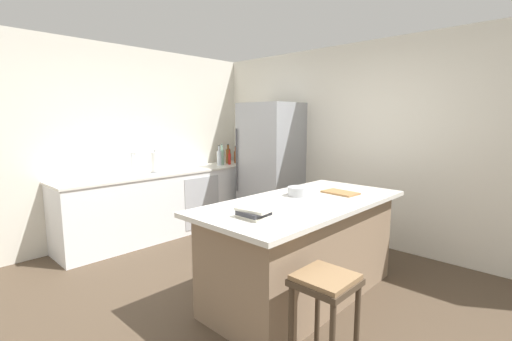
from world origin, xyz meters
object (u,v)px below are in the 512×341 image
at_px(hot_sauce_bottle, 229,158).
at_px(refrigerator, 271,166).
at_px(mixing_bowl, 298,191).
at_px(cutting_board, 340,193).
at_px(vinegar_bottle, 236,156).
at_px(whiskey_bottle, 228,156).
at_px(paper_towel_roll, 155,163).
at_px(gin_bottle, 222,156).
at_px(kitchen_island, 303,248).
at_px(cookbook_stack, 254,213).
at_px(soda_bottle, 219,158).
at_px(syrup_bottle, 239,156).
at_px(sink_faucet, 132,163).
at_px(bar_stool, 325,293).

bearing_deg(hot_sauce_bottle, refrigerator, 10.57).
xyz_separation_m(hot_sauce_bottle, mixing_bowl, (2.22, -1.13, -0.05)).
bearing_deg(cutting_board, vinegar_bottle, 159.37).
xyz_separation_m(whiskey_bottle, hot_sauce_bottle, (0.13, -0.09, -0.03)).
distance_m(paper_towel_roll, vinegar_bottle, 1.48).
height_order(paper_towel_roll, gin_bottle, gin_bottle).
xyz_separation_m(kitchen_island, hot_sauce_bottle, (-2.38, 1.25, 0.54)).
bearing_deg(cookbook_stack, hot_sauce_bottle, 141.20).
bearing_deg(gin_bottle, paper_towel_roll, -90.20).
xyz_separation_m(whiskey_bottle, cookbook_stack, (2.57, -2.05, -0.09)).
bearing_deg(vinegar_bottle, soda_bottle, -84.40).
bearing_deg(kitchen_island, whiskey_bottle, 151.96).
xyz_separation_m(kitchen_island, mixing_bowl, (-0.16, 0.12, 0.49)).
bearing_deg(syrup_bottle, refrigerator, -9.44).
bearing_deg(paper_towel_roll, mixing_bowl, 3.85).
relative_size(gin_bottle, cutting_board, 0.95).
xyz_separation_m(sink_faucet, vinegar_bottle, (0.08, 1.78, -0.04)).
bearing_deg(kitchen_island, hot_sauce_bottle, 152.32).
xyz_separation_m(bar_stool, hot_sauce_bottle, (-3.07, 1.97, 0.46)).
bearing_deg(vinegar_bottle, cutting_board, -20.63).
bearing_deg(whiskey_bottle, hot_sauce_bottle, -34.27).
distance_m(hot_sauce_bottle, mixing_bowl, 2.49).
bearing_deg(soda_bottle, hot_sauce_bottle, 82.90).
bearing_deg(kitchen_island, cookbook_stack, -85.13).
height_order(paper_towel_roll, hot_sauce_bottle, paper_towel_roll).
bearing_deg(bar_stool, whiskey_bottle, 147.28).
xyz_separation_m(vinegar_bottle, cookbook_stack, (2.50, -2.15, -0.08)).
bearing_deg(whiskey_bottle, cutting_board, -18.05).
height_order(hot_sauce_bottle, soda_bottle, soda_bottle).
distance_m(refrigerator, bar_stool, 3.15).
height_order(syrup_bottle, vinegar_bottle, vinegar_bottle).
distance_m(sink_faucet, soda_bottle, 1.40).
xyz_separation_m(kitchen_island, cutting_board, (0.08, 0.49, 0.45)).
distance_m(whiskey_bottle, gin_bottle, 0.18).
xyz_separation_m(sink_faucet, soda_bottle, (0.12, 1.39, -0.03)).
bearing_deg(mixing_bowl, paper_towel_roll, -176.15).
relative_size(refrigerator, whiskey_bottle, 5.98).
distance_m(whiskey_bottle, mixing_bowl, 2.65).
xyz_separation_m(kitchen_island, bar_stool, (0.69, -0.72, 0.08)).
bearing_deg(vinegar_bottle, hot_sauce_bottle, -72.08).
distance_m(paper_towel_roll, soda_bottle, 1.09).
bearing_deg(paper_towel_roll, vinegar_bottle, 88.86).
distance_m(paper_towel_roll, gin_bottle, 1.19).
bearing_deg(paper_towel_roll, cookbook_stack, -15.03).
bearing_deg(soda_bottle, cutting_board, -12.67).
height_order(refrigerator, syrup_bottle, refrigerator).
relative_size(kitchen_island, gin_bottle, 6.27).
bearing_deg(mixing_bowl, syrup_bottle, 148.41).
distance_m(bar_stool, hot_sauce_bottle, 3.68).
xyz_separation_m(refrigerator, sink_faucet, (-0.90, -1.73, 0.13)).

